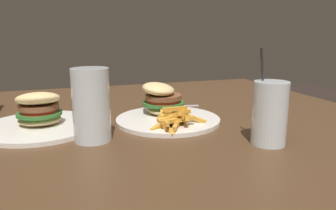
{
  "coord_description": "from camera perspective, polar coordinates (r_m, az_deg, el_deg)",
  "views": [
    {
      "loc": [
        -0.72,
        0.14,
        0.94
      ],
      "look_at": [
        0.04,
        -0.11,
        0.76
      ],
      "focal_mm": 35.0,
      "sensor_mm": 36.0,
      "label": 1
    }
  ],
  "objects": [
    {
      "name": "juice_glass",
      "position": [
        0.69,
        17.29,
        -1.59
      ],
      "size": [
        0.07,
        0.07,
        0.19
      ],
      "color": "silver",
      "rests_on": "dining_table"
    },
    {
      "name": "dining_table",
      "position": [
        0.8,
        -6.89,
        -11.4
      ],
      "size": [
        1.25,
        1.38,
        0.72
      ],
      "color": "#4C331E",
      "rests_on": "ground_plane"
    },
    {
      "name": "meal_plate_far",
      "position": [
        0.82,
        -21.42,
        -2.15
      ],
      "size": [
        0.27,
        0.27,
        0.1
      ],
      "color": "white",
      "rests_on": "dining_table"
    },
    {
      "name": "meal_plate_near",
      "position": [
        0.84,
        -0.47,
        -0.72
      ],
      "size": [
        0.26,
        0.26,
        0.1
      ],
      "color": "white",
      "rests_on": "dining_table"
    },
    {
      "name": "beer_glass",
      "position": [
        0.69,
        -13.18,
        -0.51
      ],
      "size": [
        0.08,
        0.08,
        0.15
      ],
      "color": "silver",
      "rests_on": "dining_table"
    },
    {
      "name": "spoon",
      "position": [
        0.97,
        -2.28,
        -0.13
      ],
      "size": [
        0.05,
        0.17,
        0.01
      ],
      "rotation": [
        0.0,
        0.0,
        1.45
      ],
      "color": "silver",
      "rests_on": "dining_table"
    }
  ]
}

